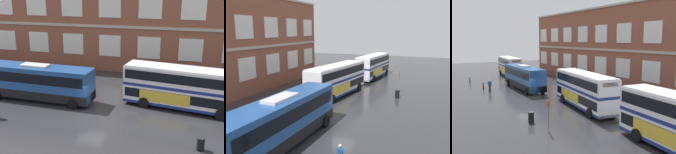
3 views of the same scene
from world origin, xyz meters
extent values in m
plane|color=#2B2B2D|center=(0.00, 2.00, 0.00)|extent=(120.00, 120.00, 0.00)
cube|color=brown|center=(-2.03, 18.00, 6.46)|extent=(47.42, 8.00, 12.92)
cube|color=#B2A893|center=(-2.03, 13.92, 6.20)|extent=(47.42, 0.16, 0.36)
cube|color=silver|center=(-17.83, 13.94, 3.62)|extent=(2.95, 0.12, 2.84)
cube|color=silver|center=(-12.56, 13.94, 3.62)|extent=(2.95, 0.12, 2.84)
cube|color=silver|center=(-7.29, 13.94, 3.62)|extent=(2.95, 0.12, 2.84)
cube|color=silver|center=(-2.03, 13.94, 3.62)|extent=(2.95, 0.12, 2.84)
cube|color=silver|center=(3.24, 13.94, 3.62)|extent=(2.95, 0.12, 2.84)
cube|color=silver|center=(8.51, 13.94, 3.62)|extent=(2.95, 0.12, 2.84)
cube|color=silver|center=(-17.83, 13.94, 8.78)|extent=(2.95, 0.12, 2.84)
cube|color=silver|center=(-12.56, 13.94, 8.78)|extent=(2.95, 0.12, 2.84)
cube|color=silver|center=(-7.29, 13.94, 8.78)|extent=(2.95, 0.12, 2.84)
cube|color=silver|center=(-2.03, 13.94, 8.78)|extent=(2.95, 0.12, 2.84)
cube|color=silver|center=(3.24, 13.94, 8.78)|extent=(2.95, 0.12, 2.84)
cube|color=silver|center=(8.51, 13.94, 8.78)|extent=(2.95, 0.12, 2.84)
cube|color=silver|center=(7.92, 3.57, 1.23)|extent=(11.26, 4.17, 1.75)
cube|color=black|center=(7.92, 3.57, 1.44)|extent=(10.83, 4.14, 0.90)
cube|color=navy|center=(7.92, 3.57, 2.25)|extent=(11.26, 4.17, 0.30)
cube|color=silver|center=(7.92, 3.57, 3.17)|extent=(11.26, 4.17, 1.55)
cube|color=black|center=(7.92, 3.57, 3.25)|extent=(10.83, 4.14, 0.90)
cube|color=navy|center=(7.92, 3.57, 0.49)|extent=(11.26, 4.19, 0.28)
cube|color=silver|center=(7.92, 3.57, 4.01)|extent=(11.03, 4.03, 0.12)
cube|color=gold|center=(6.43, 2.49, 1.31)|extent=(4.79, 0.75, 1.10)
cylinder|color=black|center=(11.54, 1.73, 0.52)|extent=(1.08, 0.47, 1.04)
cylinder|color=black|center=(11.92, 4.26, 0.52)|extent=(1.08, 0.47, 1.04)
cylinder|color=black|center=(4.47, 2.81, 0.52)|extent=(1.08, 0.47, 1.04)
cylinder|color=black|center=(4.85, 5.33, 0.52)|extent=(1.08, 0.47, 1.04)
cube|color=navy|center=(-6.56, 2.05, 2.00)|extent=(12.08, 2.96, 3.20)
cube|color=black|center=(-6.56, 2.05, 2.64)|extent=(11.36, 2.98, 1.00)
cube|color=black|center=(-6.56, 2.05, 0.85)|extent=(12.08, 2.98, 0.90)
cube|color=silver|center=(-6.56, 2.05, 3.70)|extent=(2.92, 1.37, 0.20)
cylinder|color=black|center=(-2.05, 0.62, 0.52)|extent=(1.05, 0.36, 1.04)
cylinder|color=black|center=(-1.96, 3.17, 0.52)|extent=(1.05, 0.36, 1.04)
cylinder|color=black|center=(-10.60, 3.47, 0.52)|extent=(1.05, 0.36, 1.04)
cylinder|color=black|center=(9.74, -3.86, 0.47)|extent=(0.56, 0.56, 0.95)
cylinder|color=black|center=(9.74, -3.86, 0.99)|extent=(0.60, 0.60, 0.08)
camera|label=1|loc=(8.48, -23.88, 11.58)|focal=47.58mm
camera|label=2|loc=(-20.47, -8.00, 8.49)|focal=38.90mm
camera|label=3|loc=(31.83, -13.44, 7.84)|focal=41.65mm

